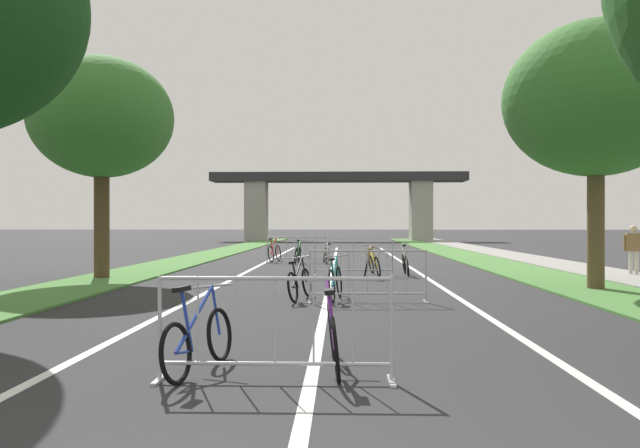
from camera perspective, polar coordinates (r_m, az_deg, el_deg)
The scene contains 24 objects.
grass_verge_left at distance 29.41m, azimuth -10.76°, elevation -2.97°, with size 2.31×64.76×0.05m, color #477A38.
grass_verge_right at distance 29.28m, azimuth 13.63°, elevation -2.98°, with size 2.31×64.76×0.05m, color #477A38.
sidewalk_path_right at distance 29.80m, azimuth 17.84°, elevation -2.90°, with size 2.16×64.76×0.08m, color gray.
lane_stripe_center at distance 20.94m, azimuth 1.18°, elevation -4.25°, with size 0.14×37.47×0.01m, color silver.
lane_stripe_right_lane at distance 21.08m, azimuth 8.75°, elevation -4.22°, with size 0.14×37.47×0.01m, color silver.
lane_stripe_left_lane at distance 21.16m, azimuth -6.36°, elevation -4.21°, with size 0.14×37.47×0.01m, color silver.
overpass_bridge at distance 55.73m, azimuth 1.70°, elevation 2.88°, with size 23.08×3.02×6.17m.
tree_left_cypress_far at distance 18.64m, azimuth -19.68°, elevation 9.25°, with size 4.02×4.02×6.30m.
tree_right_maple_mid at distance 16.07m, azimuth 24.31°, elevation 10.50°, with size 4.29×4.29×6.33m.
crowd_barrier_nearest at distance 6.20m, azimuth -4.22°, elevation -9.77°, with size 2.38×0.45×1.05m.
crowd_barrier_second at distance 12.24m, azimuth 4.48°, elevation -4.90°, with size 2.40×0.58×1.05m.
crowd_barrier_third at distance 18.33m, azimuth 3.14°, elevation -3.25°, with size 2.39×0.53×1.05m.
crowd_barrier_fourth at distance 24.50m, azimuth -2.25°, elevation -2.41°, with size 2.39×0.50×1.05m.
bicycle_white_0 at distance 23.95m, azimuth 0.62°, elevation -2.88°, with size 0.51×1.67×0.88m.
bicycle_yellow_1 at distance 18.73m, azimuth 5.05°, elevation -3.71°, with size 0.63×1.57×0.90m.
bicycle_green_2 at distance 24.14m, azimuth -2.08°, elevation -2.83°, with size 0.47×1.72×0.95m.
bicycle_orange_3 at distance 17.82m, azimuth 4.39°, elevation -3.85°, with size 0.51×1.64×0.93m.
bicycle_black_4 at distance 12.69m, azimuth -1.92°, elevation -5.50°, with size 0.48×1.71×0.90m.
bicycle_teal_5 at distance 12.68m, azimuth 1.44°, elevation -5.38°, with size 0.52×1.66×0.92m.
bicycle_silver_6 at distance 18.82m, azimuth 7.95°, elevation -3.64°, with size 0.51×1.70×0.98m.
bicycle_blue_7 at distance 6.72m, azimuth -11.23°, elevation -10.48°, with size 0.51×1.65×0.94m.
bicycle_purple_8 at distance 6.68m, azimuth 1.21°, elevation -10.33°, with size 0.44×1.72×0.97m.
bicycle_red_9 at distance 25.14m, azimuth -4.27°, elevation -2.66°, with size 0.52×1.64×1.01m.
pedestrian_with_backpack at distance 20.35m, azimuth 27.19°, elevation -1.78°, with size 0.54×0.36×1.53m.
Camera 1 is at (0.31, -2.14, 1.58)m, focal length 34.35 mm.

